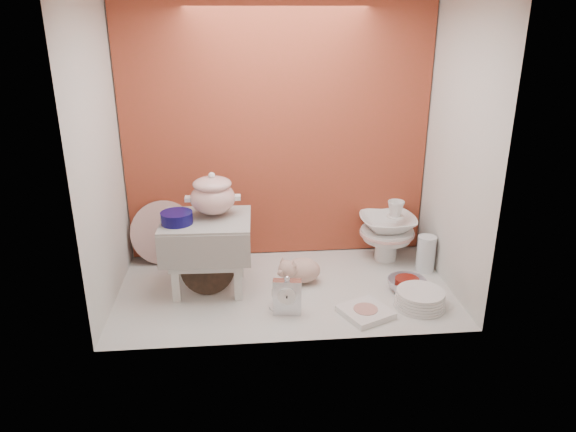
# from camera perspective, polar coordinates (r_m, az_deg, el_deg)

# --- Properties ---
(ground) EXTENTS (1.80, 1.80, 0.00)m
(ground) POSITION_cam_1_polar(r_m,az_deg,el_deg) (2.97, -0.35, -7.73)
(ground) COLOR silver
(ground) RESTS_ON ground
(niche_shell) EXTENTS (1.86, 1.03, 1.53)m
(niche_shell) POSITION_cam_1_polar(r_m,az_deg,el_deg) (2.83, -0.71, 10.84)
(niche_shell) COLOR #A13B28
(niche_shell) RESTS_ON ground
(step_stool) EXTENTS (0.48, 0.41, 0.41)m
(step_stool) POSITION_cam_1_polar(r_m,az_deg,el_deg) (2.93, -8.46, -4.01)
(step_stool) COLOR silver
(step_stool) RESTS_ON ground
(soup_tureen) EXTENTS (0.30, 0.30, 0.24)m
(soup_tureen) POSITION_cam_1_polar(r_m,az_deg,el_deg) (2.86, -7.99, 2.35)
(soup_tureen) COLOR white
(soup_tureen) RESTS_ON step_stool
(cobalt_bowl) EXTENTS (0.20, 0.20, 0.06)m
(cobalt_bowl) POSITION_cam_1_polar(r_m,az_deg,el_deg) (2.80, -11.70, -0.18)
(cobalt_bowl) COLOR #0D0A4C
(cobalt_bowl) RESTS_ON step_stool
(floral_platter) EXTENTS (0.40, 0.18, 0.38)m
(floral_platter) POSITION_cam_1_polar(r_m,az_deg,el_deg) (3.29, -13.05, -1.71)
(floral_platter) COLOR white
(floral_platter) RESTS_ON ground
(blue_white_vase) EXTENTS (0.22, 0.22, 0.22)m
(blue_white_vase) POSITION_cam_1_polar(r_m,az_deg,el_deg) (3.18, -8.92, -3.76)
(blue_white_vase) COLOR silver
(blue_white_vase) RESTS_ON ground
(lacquer_tray) EXTENTS (0.30, 0.13, 0.28)m
(lacquer_tray) POSITION_cam_1_polar(r_m,az_deg,el_deg) (2.92, -8.51, -5.45)
(lacquer_tray) COLOR black
(lacquer_tray) RESTS_ON ground
(mantel_clock) EXTENTS (0.15, 0.07, 0.21)m
(mantel_clock) POSITION_cam_1_polar(r_m,az_deg,el_deg) (2.70, -0.09, -8.40)
(mantel_clock) COLOR silver
(mantel_clock) RESTS_ON ground
(plush_pig) EXTENTS (0.29, 0.22, 0.16)m
(plush_pig) POSITION_cam_1_polar(r_m,az_deg,el_deg) (3.00, 1.47, -5.73)
(plush_pig) COLOR tan
(plush_pig) RESTS_ON ground
(teacup_saucer) EXTENTS (0.18, 0.18, 0.01)m
(teacup_saucer) POSITION_cam_1_polar(r_m,az_deg,el_deg) (2.81, -0.34, -9.48)
(teacup_saucer) COLOR white
(teacup_saucer) RESTS_ON ground
(gold_rim_teacup) EXTENTS (0.15, 0.15, 0.11)m
(gold_rim_teacup) POSITION_cam_1_polar(r_m,az_deg,el_deg) (2.78, -0.34, -8.44)
(gold_rim_teacup) COLOR white
(gold_rim_teacup) RESTS_ON teacup_saucer
(lattice_dish) EXTENTS (0.29, 0.29, 0.03)m
(lattice_dish) POSITION_cam_1_polar(r_m,az_deg,el_deg) (2.76, 8.20, -10.03)
(lattice_dish) COLOR white
(lattice_dish) RESTS_ON ground
(dinner_plate_stack) EXTENTS (0.34, 0.34, 0.09)m
(dinner_plate_stack) POSITION_cam_1_polar(r_m,az_deg,el_deg) (2.87, 13.81, -8.49)
(dinner_plate_stack) COLOR white
(dinner_plate_stack) RESTS_ON ground
(crystal_bowl) EXTENTS (0.27, 0.27, 0.07)m
(crystal_bowl) POSITION_cam_1_polar(r_m,az_deg,el_deg) (3.02, 12.46, -7.13)
(crystal_bowl) COLOR silver
(crystal_bowl) RESTS_ON ground
(clear_glass_vase) EXTENTS (0.13, 0.13, 0.21)m
(clear_glass_vase) POSITION_cam_1_polar(r_m,az_deg,el_deg) (3.23, 14.40, -3.89)
(clear_glass_vase) COLOR silver
(clear_glass_vase) RESTS_ON ground
(porcelain_tower) EXTENTS (0.39, 0.39, 0.38)m
(porcelain_tower) POSITION_cam_1_polar(r_m,az_deg,el_deg) (3.29, 10.46, -1.51)
(porcelain_tower) COLOR white
(porcelain_tower) RESTS_ON ground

